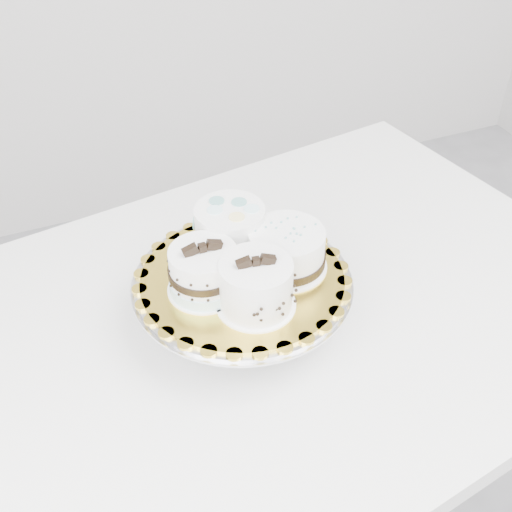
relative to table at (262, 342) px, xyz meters
name	(u,v)px	position (x,y,z in m)	size (l,w,h in m)	color
table	(262,342)	(0.00, 0.00, 0.00)	(1.34, 1.00, 0.75)	silver
cake_stand	(243,293)	(-0.04, -0.01, 0.14)	(0.34, 0.34, 0.09)	gray
cake_board	(242,278)	(-0.04, -0.01, 0.17)	(0.31, 0.31, 0.00)	gold
cake_swirl	(256,286)	(-0.04, -0.08, 0.21)	(0.12, 0.12, 0.09)	white
cake_banded	(204,272)	(-0.10, -0.02, 0.21)	(0.11, 0.11, 0.09)	white
cake_dots	(230,230)	(-0.03, 0.06, 0.21)	(0.13, 0.13, 0.08)	white
cake_ribbon	(287,250)	(0.04, -0.01, 0.20)	(0.14, 0.14, 0.07)	white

